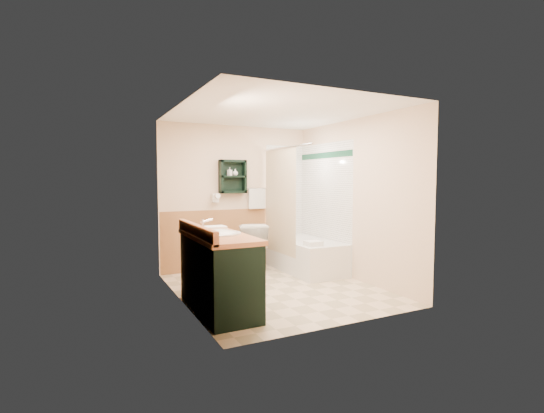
{
  "coord_description": "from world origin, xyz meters",
  "views": [
    {
      "loc": [
        -2.43,
        -4.73,
        1.51
      ],
      "look_at": [
        0.03,
        0.2,
        1.12
      ],
      "focal_mm": 26.0,
      "sensor_mm": 36.0,
      "label": 1
    }
  ],
  "objects_px": {
    "hair_dryer": "(215,198)",
    "toilet": "(251,247)",
    "soap_bottle_a": "(230,174)",
    "wall_shelf": "(233,177)",
    "bathtub": "(305,255)",
    "vanity": "(219,272)",
    "vanity_book": "(194,222)",
    "soap_bottle_b": "(235,173)"
  },
  "relations": [
    {
      "from": "hair_dryer",
      "to": "toilet",
      "type": "height_order",
      "value": "hair_dryer"
    },
    {
      "from": "toilet",
      "to": "soap_bottle_a",
      "type": "distance_m",
      "value": 1.26
    },
    {
      "from": "wall_shelf",
      "to": "soap_bottle_a",
      "type": "xyz_separation_m",
      "value": [
        -0.06,
        -0.01,
        0.05
      ]
    },
    {
      "from": "hair_dryer",
      "to": "bathtub",
      "type": "xyz_separation_m",
      "value": [
        1.33,
        -0.66,
        -0.95
      ]
    },
    {
      "from": "hair_dryer",
      "to": "soap_bottle_a",
      "type": "xyz_separation_m",
      "value": [
        0.24,
        -0.03,
        0.4
      ]
    },
    {
      "from": "vanity",
      "to": "vanity_book",
      "type": "distance_m",
      "value": 0.71
    },
    {
      "from": "wall_shelf",
      "to": "vanity_book",
      "type": "height_order",
      "value": "wall_shelf"
    },
    {
      "from": "toilet",
      "to": "bathtub",
      "type": "bearing_deg",
      "value": 170.35
    },
    {
      "from": "hair_dryer",
      "to": "vanity_book",
      "type": "xyz_separation_m",
      "value": [
        -0.76,
        -1.49,
        -0.21
      ]
    },
    {
      "from": "soap_bottle_a",
      "to": "soap_bottle_b",
      "type": "xyz_separation_m",
      "value": [
        0.1,
        0.0,
        0.01
      ]
    },
    {
      "from": "wall_shelf",
      "to": "vanity",
      "type": "xyz_separation_m",
      "value": [
        -0.89,
        -1.89,
        -1.11
      ]
    },
    {
      "from": "hair_dryer",
      "to": "bathtub",
      "type": "distance_m",
      "value": 1.76
    },
    {
      "from": "hair_dryer",
      "to": "soap_bottle_a",
      "type": "relative_size",
      "value": 1.74
    },
    {
      "from": "wall_shelf",
      "to": "vanity",
      "type": "relative_size",
      "value": 0.39
    },
    {
      "from": "wall_shelf",
      "to": "hair_dryer",
      "type": "height_order",
      "value": "wall_shelf"
    },
    {
      "from": "soap_bottle_a",
      "to": "wall_shelf",
      "type": "bearing_deg",
      "value": 5.03
    },
    {
      "from": "hair_dryer",
      "to": "vanity",
      "type": "bearing_deg",
      "value": -107.29
    },
    {
      "from": "hair_dryer",
      "to": "soap_bottle_a",
      "type": "bearing_deg",
      "value": -7.03
    },
    {
      "from": "wall_shelf",
      "to": "hair_dryer",
      "type": "bearing_deg",
      "value": 175.24
    },
    {
      "from": "bathtub",
      "to": "soap_bottle_a",
      "type": "relative_size",
      "value": 10.85
    },
    {
      "from": "wall_shelf",
      "to": "soap_bottle_b",
      "type": "height_order",
      "value": "wall_shelf"
    },
    {
      "from": "soap_bottle_b",
      "to": "toilet",
      "type": "bearing_deg",
      "value": -58.46
    },
    {
      "from": "wall_shelf",
      "to": "vanity",
      "type": "height_order",
      "value": "wall_shelf"
    },
    {
      "from": "wall_shelf",
      "to": "toilet",
      "type": "bearing_deg",
      "value": -52.87
    },
    {
      "from": "toilet",
      "to": "soap_bottle_b",
      "type": "distance_m",
      "value": 1.25
    },
    {
      "from": "toilet",
      "to": "vanity",
      "type": "bearing_deg",
      "value": 70.32
    },
    {
      "from": "wall_shelf",
      "to": "soap_bottle_a",
      "type": "distance_m",
      "value": 0.07
    },
    {
      "from": "soap_bottle_b",
      "to": "hair_dryer",
      "type": "bearing_deg",
      "value": 174.98
    },
    {
      "from": "vanity_book",
      "to": "soap_bottle_b",
      "type": "distance_m",
      "value": 1.93
    },
    {
      "from": "hair_dryer",
      "to": "soap_bottle_b",
      "type": "relative_size",
      "value": 2.14
    },
    {
      "from": "bathtub",
      "to": "soap_bottle_b",
      "type": "height_order",
      "value": "soap_bottle_b"
    },
    {
      "from": "soap_bottle_b",
      "to": "vanity_book",
      "type": "bearing_deg",
      "value": -127.1
    },
    {
      "from": "vanity",
      "to": "vanity_book",
      "type": "bearing_deg",
      "value": 111.23
    },
    {
      "from": "vanity_book",
      "to": "bathtub",
      "type": "bearing_deg",
      "value": 24.43
    },
    {
      "from": "vanity_book",
      "to": "wall_shelf",
      "type": "bearing_deg",
      "value": 56.95
    },
    {
      "from": "hair_dryer",
      "to": "toilet",
      "type": "bearing_deg",
      "value": -30.33
    },
    {
      "from": "hair_dryer",
      "to": "bathtub",
      "type": "bearing_deg",
      "value": -26.61
    },
    {
      "from": "toilet",
      "to": "soap_bottle_a",
      "type": "bearing_deg",
      "value": -30.87
    },
    {
      "from": "bathtub",
      "to": "soap_bottle_a",
      "type": "height_order",
      "value": "soap_bottle_a"
    },
    {
      "from": "vanity",
      "to": "toilet",
      "type": "height_order",
      "value": "vanity"
    },
    {
      "from": "bathtub",
      "to": "soap_bottle_b",
      "type": "bearing_deg",
      "value": 147.19
    },
    {
      "from": "bathtub",
      "to": "vanity_book",
      "type": "xyz_separation_m",
      "value": [
        -2.08,
        -0.82,
        0.74
      ]
    }
  ]
}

